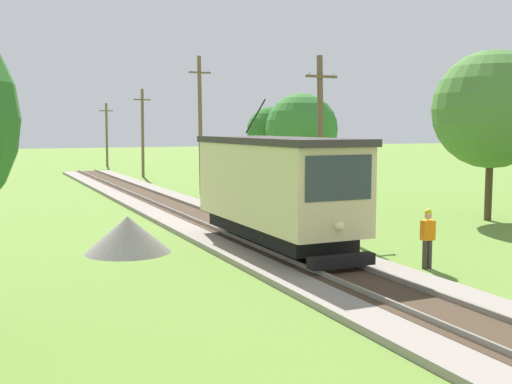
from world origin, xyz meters
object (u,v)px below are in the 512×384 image
(gravel_pile, at_px, (128,234))
(tree_right_near, at_px, (272,132))
(tree_right_far, at_px, (492,110))
(tree_left_far, at_px, (301,130))
(utility_pole_far, at_px, (200,124))
(utility_pole_distant, at_px, (143,132))
(track_worker, at_px, (428,236))
(utility_pole_mid, at_px, (321,141))
(red_tram, at_px, (275,186))
(utility_pole_horizon, at_px, (107,134))

(gravel_pile, relative_size, tree_right_near, 0.51)
(tree_right_far, bearing_deg, tree_left_far, 96.31)
(tree_right_near, relative_size, tree_right_far, 0.74)
(utility_pole_far, xyz_separation_m, utility_pole_distant, (0.00, 14.62, -0.60))
(track_worker, xyz_separation_m, tree_left_far, (7.16, 21.12, 3.01))
(utility_pole_mid, distance_m, gravel_pile, 8.80)
(red_tram, bearing_deg, utility_pole_horizon, 85.74)
(utility_pole_horizon, height_order, gravel_pile, utility_pole_horizon)
(utility_pole_far, bearing_deg, tree_left_far, -9.04)
(red_tram, bearing_deg, gravel_pile, 158.24)
(gravel_pile, xyz_separation_m, track_worker, (7.50, -6.00, 0.37))
(utility_pole_far, bearing_deg, tree_right_far, -62.53)
(utility_pole_distant, relative_size, tree_right_near, 1.31)
(tree_right_near, height_order, tree_right_far, tree_right_far)
(utility_pole_mid, xyz_separation_m, utility_pole_horizon, (0.00, 45.04, -0.17))
(red_tram, relative_size, gravel_pile, 3.00)
(gravel_pile, bearing_deg, tree_right_far, 1.89)
(red_tram, bearing_deg, utility_pole_mid, 41.93)
(utility_pole_distant, xyz_separation_m, tree_right_far, (8.12, -30.24, 1.18))
(utility_pole_far, distance_m, tree_right_far, 17.62)
(utility_pole_distant, bearing_deg, red_tram, -96.30)
(utility_pole_horizon, bearing_deg, tree_right_near, -78.57)
(tree_right_near, xyz_separation_m, tree_right_far, (2.37, -17.47, 1.07))
(tree_left_far, bearing_deg, utility_pole_distant, 112.57)
(track_worker, bearing_deg, utility_pole_mid, -0.34)
(utility_pole_mid, xyz_separation_m, track_worker, (-0.66, -7.41, -2.61))
(utility_pole_far, relative_size, tree_right_far, 1.13)
(utility_pole_mid, height_order, gravel_pile, utility_pole_mid)
(utility_pole_far, height_order, tree_left_far, utility_pole_far)
(utility_pole_mid, bearing_deg, gravel_pile, -170.18)
(track_worker, height_order, tree_right_near, tree_right_near)
(utility_pole_distant, relative_size, track_worker, 4.08)
(red_tram, bearing_deg, tree_right_far, 11.38)
(utility_pole_horizon, bearing_deg, tree_left_far, -78.27)
(tree_right_near, bearing_deg, tree_left_far, -75.33)
(utility_pole_far, xyz_separation_m, track_worker, (-0.66, -22.16, -3.36))
(utility_pole_mid, relative_size, tree_right_far, 0.93)
(red_tram, bearing_deg, tree_left_far, 59.19)
(track_worker, xyz_separation_m, tree_right_far, (8.78, 6.53, 3.94))
(utility_pole_distant, height_order, tree_right_far, tree_right_far)
(utility_pole_mid, xyz_separation_m, tree_right_far, (8.12, -0.87, 1.33))
(tree_right_near, bearing_deg, red_tram, -115.25)
(track_worker, bearing_deg, tree_left_far, -14.01)
(utility_pole_mid, distance_m, utility_pole_far, 14.77)
(utility_pole_distant, distance_m, gravel_pile, 32.00)
(utility_pole_horizon, distance_m, tree_left_far, 32.00)
(track_worker, bearing_deg, red_tram, 39.88)
(utility_pole_horizon, bearing_deg, tree_right_far, -79.97)
(tree_left_far, xyz_separation_m, tree_right_far, (1.61, -14.59, 0.93))
(track_worker, bearing_deg, utility_pole_horizon, 4.01)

